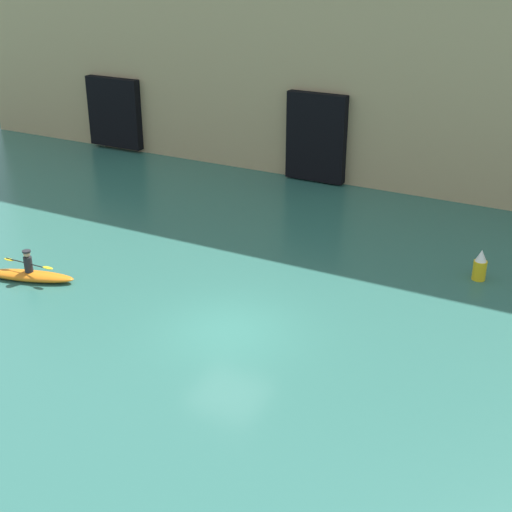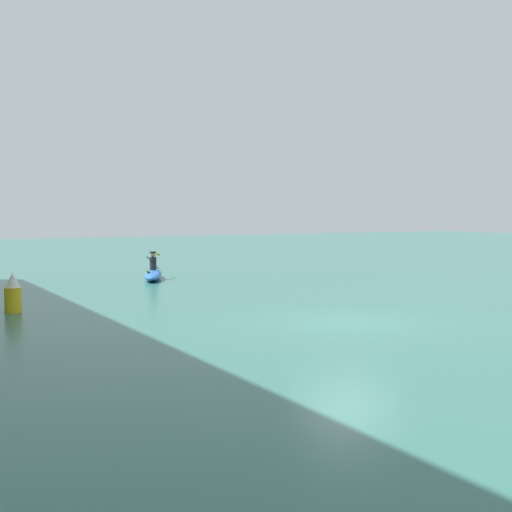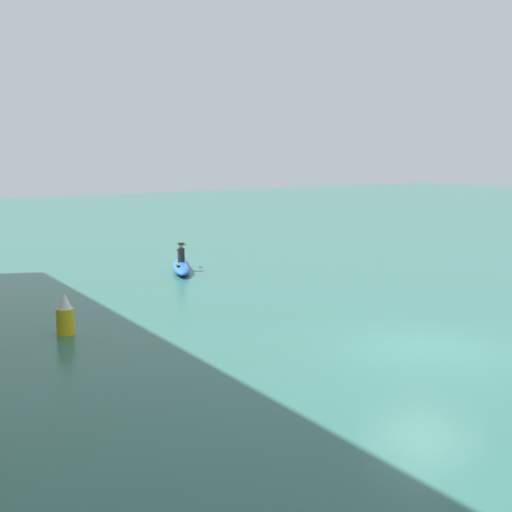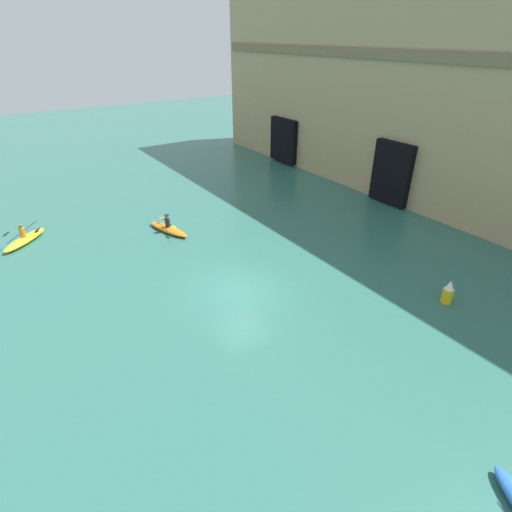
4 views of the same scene
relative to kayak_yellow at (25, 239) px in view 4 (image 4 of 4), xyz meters
The scene contains 5 objects.
ground_plane 13.93m from the kayak_yellow, 34.68° to the left, with size 120.00×120.00×0.00m, color #2D665B.
cliff_bluff 28.83m from the kayak_yellow, 71.75° to the left, with size 45.66×7.10×15.97m.
kayak_yellow is the anchor object (origin of this frame).
kayak_orange 8.37m from the kayak_yellow, 66.47° to the left, with size 3.42×1.68×1.16m.
marker_buoy 23.35m from the kayak_yellow, 40.99° to the left, with size 0.48×0.48×1.16m.
Camera 4 is at (13.72, -8.42, 10.98)m, focal length 28.00 mm.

